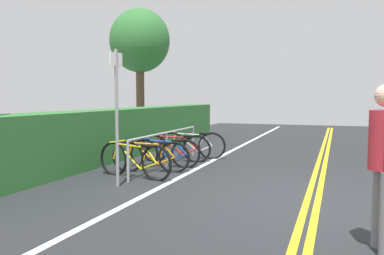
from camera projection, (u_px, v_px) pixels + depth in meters
name	position (u px, v px, depth m)	size (l,w,h in m)	color
ground_plane	(312.00, 204.00, 6.29)	(35.16, 12.95, 0.05)	#232628
centre_line_yellow_inner	(317.00, 202.00, 6.26)	(31.64, 0.10, 0.00)	gold
centre_line_yellow_outer	(307.00, 202.00, 6.32)	(31.64, 0.10, 0.00)	gold
bike_lane_stripe_white	(157.00, 189.00, 7.17)	(31.64, 0.12, 0.00)	white
bike_rack	(166.00, 140.00, 9.45)	(3.74, 0.05, 0.81)	#9EA0A5
bicycle_0	(134.00, 160.00, 8.17)	(0.54, 1.79, 0.74)	black
bicycle_1	(151.00, 157.00, 8.79)	(0.54, 1.67, 0.71)	black
bicycle_2	(165.00, 153.00, 9.40)	(0.48, 1.64, 0.70)	black
bicycle_3	(176.00, 148.00, 10.18)	(0.51, 1.75, 0.72)	black
bicycle_4	(192.00, 145.00, 10.71)	(0.54, 1.75, 0.74)	black
pedestrian	(384.00, 156.00, 4.20)	(0.48, 0.32, 1.75)	slate
sign_post_near	(117.00, 105.00, 7.26)	(0.36, 0.06, 2.45)	gray
hedge_backdrop	(127.00, 131.00, 11.47)	(12.69, 0.99, 1.29)	#2D6B30
tree_mid	(140.00, 42.00, 16.50)	(2.42, 2.42, 5.14)	brown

